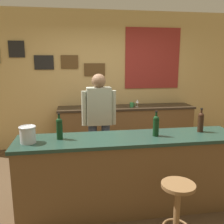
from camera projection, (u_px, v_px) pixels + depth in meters
ground_plane at (123, 190)px, 3.52m from camera, size 10.00×10.00×0.00m
back_wall at (105, 80)px, 5.20m from camera, size 6.00×0.09×2.80m
bar_counter at (130, 173)px, 3.04m from camera, size 2.68×0.60×0.92m
side_counter at (126, 128)px, 5.09m from camera, size 2.73×0.56×0.90m
bartender at (99, 119)px, 3.76m from camera, size 0.52×0.21×1.62m
bar_stool at (177, 205)px, 2.37m from camera, size 0.32×0.32×0.68m
wine_bottle_a at (59, 128)px, 2.84m from camera, size 0.07×0.07×0.31m
wine_bottle_b at (156, 125)px, 2.96m from camera, size 0.07×0.07×0.31m
wine_bottle_c at (201, 121)px, 3.13m from camera, size 0.07×0.07×0.31m
ice_bucket at (28, 134)px, 2.72m from camera, size 0.19×0.19×0.19m
wine_glass_a at (94, 103)px, 4.79m from camera, size 0.07×0.07×0.16m
wine_glass_b at (137, 101)px, 4.93m from camera, size 0.07×0.07×0.16m
coffee_mug at (132, 105)px, 4.94m from camera, size 0.13×0.08×0.09m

